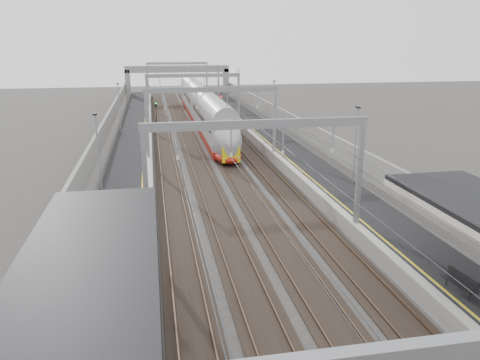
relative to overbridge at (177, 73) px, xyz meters
name	(u,v)px	position (x,y,z in m)	size (l,w,h in m)	color
platform_left	(132,155)	(-8.00, -55.00, -4.81)	(4.00, 120.00, 1.00)	black
platform_right	(282,149)	(8.00, -55.00, -4.81)	(4.00, 120.00, 1.00)	black
tracks	(209,156)	(0.00, -55.00, -5.26)	(11.40, 140.00, 0.20)	black
overhead_line	(201,92)	(0.00, -48.38, 0.83)	(13.00, 140.00, 6.60)	gray
overbridge	(177,73)	(0.00, 0.00, 0.00)	(22.00, 2.20, 6.90)	slate
wall_left	(99,146)	(-11.20, -55.00, -3.71)	(0.30, 120.00, 3.20)	slate
wall_right	(310,138)	(11.20, -55.00, -3.71)	(0.30, 120.00, 3.20)	slate
train	(204,112)	(1.50, -36.41, -3.15)	(2.80, 50.97, 4.42)	#9E1A0E
bench	(461,281)	(7.31, -86.76, -3.74)	(0.67, 1.88, 0.95)	black
signal_green	(156,109)	(-5.20, -34.13, -2.89)	(0.32, 0.32, 3.48)	black
signal_red_near	(212,106)	(3.20, -32.84, -2.89)	(0.32, 0.32, 3.48)	black
signal_red_far	(221,102)	(5.40, -27.31, -2.89)	(0.32, 0.32, 3.48)	black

